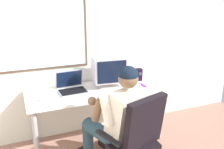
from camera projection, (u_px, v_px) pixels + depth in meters
wall_rear at (88, 32)px, 3.17m from camera, size 4.83×0.08×2.72m
desk at (97, 95)px, 3.06m from camera, size 1.70×0.63×0.72m
office_chair at (136, 134)px, 2.35m from camera, size 0.64×0.57×0.98m
person_seated at (118, 117)px, 2.53m from camera, size 0.67×0.88×1.21m
crt_monitor at (109, 69)px, 3.06m from camera, size 0.43×0.33×0.39m
laptop at (71, 86)px, 2.97m from camera, size 0.35×0.32×0.24m
wine_glass at (44, 94)px, 2.65m from camera, size 0.08×0.08×0.12m
desk_speaker at (139, 74)px, 3.33m from camera, size 0.08×0.09×0.16m
cd_case at (139, 86)px, 3.13m from camera, size 0.16×0.14×0.01m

